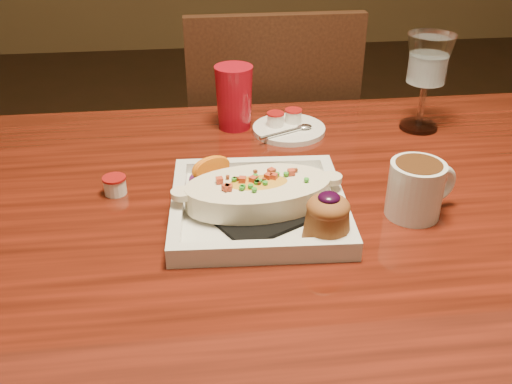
{
  "coord_description": "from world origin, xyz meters",
  "views": [
    {
      "loc": [
        -0.19,
        -0.72,
        1.22
      ],
      "look_at": [
        -0.1,
        0.04,
        0.77
      ],
      "focal_mm": 40.0,
      "sensor_mm": 36.0,
      "label": 1
    }
  ],
  "objects": [
    {
      "name": "goblet",
      "position": [
        0.26,
        0.28,
        0.88
      ],
      "size": [
        0.09,
        0.09,
        0.19
      ],
      "color": "silver",
      "rests_on": "table"
    },
    {
      "name": "table",
      "position": [
        0.0,
        0.0,
        0.65
      ],
      "size": [
        1.5,
        0.9,
        0.75
      ],
      "color": "maroon",
      "rests_on": "floor"
    },
    {
      "name": "plate",
      "position": [
        -0.09,
        -0.0,
        0.78
      ],
      "size": [
        0.27,
        0.27,
        0.08
      ],
      "rotation": [
        0.0,
        0.0,
        -0.05
      ],
      "color": "white",
      "rests_on": "table"
    },
    {
      "name": "creamer_loose",
      "position": [
        -0.32,
        0.09,
        0.77
      ],
      "size": [
        0.04,
        0.04,
        0.03
      ],
      "color": "white",
      "rests_on": "table"
    },
    {
      "name": "chair_far",
      "position": [
        -0.0,
        0.63,
        0.51
      ],
      "size": [
        0.42,
        0.42,
        0.93
      ],
      "rotation": [
        0.0,
        0.0,
        3.14
      ],
      "color": "black",
      "rests_on": "floor"
    },
    {
      "name": "red_tumbler",
      "position": [
        -0.11,
        0.33,
        0.81
      ],
      "size": [
        0.08,
        0.08,
        0.13
      ],
      "primitive_type": "cone",
      "color": "#AA0C1C",
      "rests_on": "table"
    },
    {
      "name": "coffee_mug",
      "position": [
        0.14,
        -0.02,
        0.8
      ],
      "size": [
        0.11,
        0.08,
        0.09
      ],
      "rotation": [
        0.0,
        0.0,
        0.3
      ],
      "color": "white",
      "rests_on": "table"
    },
    {
      "name": "saucer",
      "position": [
        -0.01,
        0.3,
        0.76
      ],
      "size": [
        0.14,
        0.14,
        0.1
      ],
      "color": "white",
      "rests_on": "table"
    }
  ]
}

